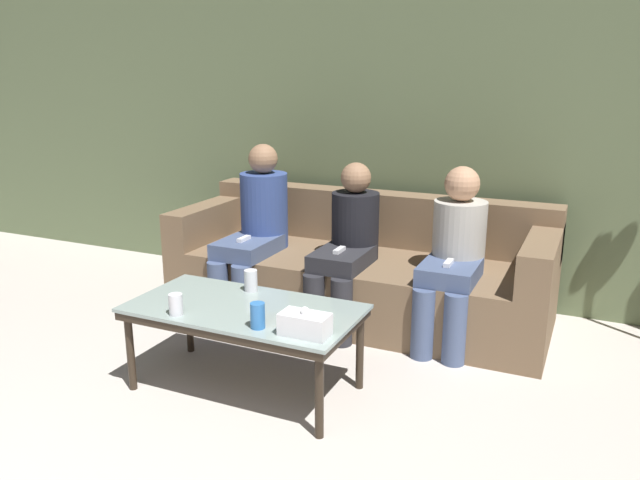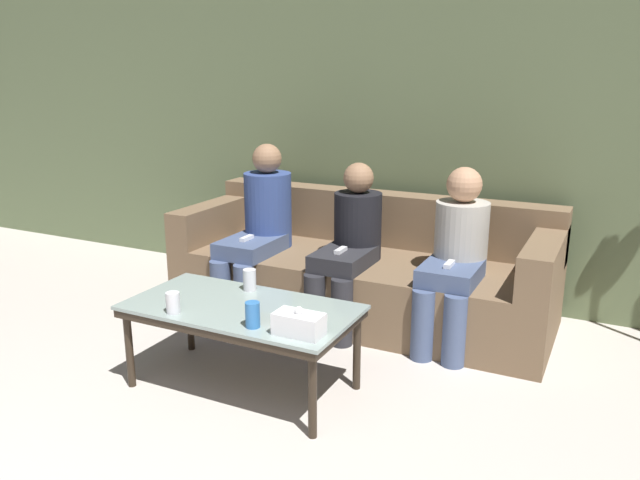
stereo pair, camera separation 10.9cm
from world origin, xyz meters
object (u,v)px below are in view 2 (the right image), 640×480
seated_person_left_end (260,224)px  seated_person_mid_left (350,242)px  cup_far_center (253,315)px  coffee_table (241,314)px  tissue_box (299,324)px  cup_near_left (173,303)px  seated_person_mid_right (456,253)px  couch (363,272)px  cup_near_right (250,280)px

seated_person_left_end → seated_person_mid_left: 0.66m
cup_far_center → coffee_table: bearing=134.5°
coffee_table → tissue_box: bearing=-23.0°
cup_far_center → tissue_box: size_ratio=0.54×
cup_near_left → cup_far_center: bearing=3.1°
seated_person_mid_right → couch: bearing=162.4°
cup_near_right → seated_person_mid_left: (0.23, 0.79, 0.04)m
cup_near_left → seated_person_mid_left: (0.38, 1.23, 0.04)m
cup_near_left → seated_person_mid_right: bearing=50.0°
seated_person_left_end → cup_near_left: bearing=-77.4°
couch → seated_person_mid_right: (0.66, -0.21, 0.27)m
cup_near_right → seated_person_mid_left: bearing=73.9°
coffee_table → seated_person_mid_left: seated_person_mid_left is taller
coffee_table → cup_far_center: bearing=-45.5°
cup_near_right → tissue_box: 0.64m
tissue_box → seated_person_mid_left: bearing=103.2°
cup_near_left → seated_person_mid_left: 1.29m
cup_far_center → seated_person_mid_right: bearing=63.4°
couch → cup_far_center: size_ratio=20.48×
couch → cup_near_right: size_ratio=21.35×
seated_person_left_end → tissue_box: bearing=-51.8°
seated_person_mid_right → seated_person_left_end: bearing=-179.8°
coffee_table → tissue_box: 0.47m
cup_near_left → seated_person_left_end: (-0.28, 1.24, 0.09)m
seated_person_left_end → seated_person_mid_right: bearing=0.2°
cup_near_right → cup_far_center: bearing=-55.8°
cup_far_center → tissue_box: 0.23m
cup_near_left → seated_person_left_end: bearing=102.6°
couch → cup_near_right: couch is taller
cup_near_left → tissue_box: 0.67m
cup_near_right → tissue_box: (0.51, -0.39, -0.01)m
coffee_table → tissue_box: tissue_box is taller
cup_near_right → seated_person_mid_right: (0.89, 0.81, 0.05)m
cup_near_left → tissue_box: bearing=3.8°
couch → tissue_box: couch is taller
couch → cup_far_center: 1.45m
seated_person_left_end → seated_person_mid_left: size_ratio=1.08×
cup_near_right → tissue_box: tissue_box is taller
cup_near_right → tissue_box: size_ratio=0.52×
cup_far_center → tissue_box: (0.23, 0.02, -0.01)m
tissue_box → seated_person_mid_right: size_ratio=0.21×
seated_person_left_end → seated_person_mid_right: size_ratio=1.06×
cup_far_center → seated_person_mid_left: bearing=92.4°
cup_near_right → cup_far_center: size_ratio=0.96×
tissue_box → coffee_table: bearing=157.0°
couch → seated_person_mid_left: size_ratio=2.39×
couch → coffee_table: bearing=-96.7°
coffee_table → seated_person_mid_left: (0.15, 1.01, 0.14)m
cup_near_left → cup_near_right: 0.46m
tissue_box → seated_person_left_end: bearing=128.2°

